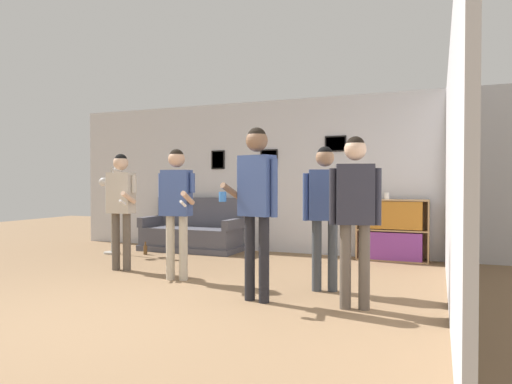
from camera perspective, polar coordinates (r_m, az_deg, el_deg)
ground_plane at (r=4.44m, az=-18.79°, el=-15.03°), size 20.00×20.00×0.00m
wall_back at (r=8.18m, az=1.98°, el=1.99°), size 8.16×0.08×2.70m
wall_right at (r=5.44m, az=23.22°, el=2.29°), size 0.06×6.83×2.70m
couch at (r=8.44m, az=-7.92°, el=-5.16°), size 1.83×0.80×0.95m
bookshelf at (r=7.53m, az=16.66°, el=-4.60°), size 1.10×0.30×0.97m
floor_lamp at (r=8.32m, az=-17.61°, el=0.03°), size 0.36×0.39×1.52m
person_player_foreground_left at (r=6.68m, az=-16.53°, el=-0.86°), size 0.51×0.44×1.64m
person_player_foreground_center at (r=5.85m, az=-9.91°, el=-0.96°), size 0.52×0.44×1.66m
person_watcher_holding_cup at (r=4.72m, az=0.07°, el=-0.13°), size 0.56×0.42×1.81m
person_spectator_near_bookshelf at (r=5.23m, az=8.60°, el=-1.34°), size 0.48×0.29×1.65m
person_spectator_far_right at (r=4.53m, az=12.28°, el=-1.37°), size 0.49×0.28×1.69m
bottle_on_floor at (r=8.12m, az=-13.66°, el=-7.00°), size 0.07×0.07×0.22m
drinking_cup at (r=7.51m, az=16.01°, el=-0.48°), size 0.08×0.08×0.11m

